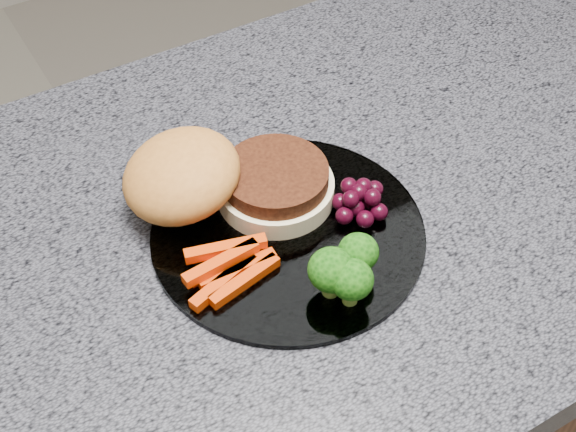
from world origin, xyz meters
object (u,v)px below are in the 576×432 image
(plate, at_px, (288,233))
(burger, at_px, (215,182))
(island_cabinet, at_px, (340,409))
(grape_bunch, at_px, (360,200))

(plate, height_order, burger, burger)
(island_cabinet, distance_m, plate, 0.49)
(grape_bunch, bearing_deg, island_cabinet, 51.99)
(plate, xyz_separation_m, grape_bunch, (0.07, -0.01, 0.02))
(island_cabinet, relative_size, plate, 4.62)
(island_cabinet, height_order, plate, plate)
(burger, relative_size, grape_bunch, 3.57)
(plate, relative_size, grape_bunch, 4.16)
(grape_bunch, bearing_deg, burger, 144.65)
(island_cabinet, distance_m, grape_bunch, 0.49)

